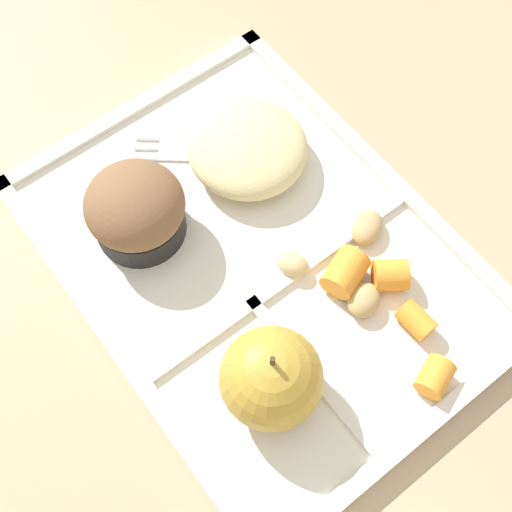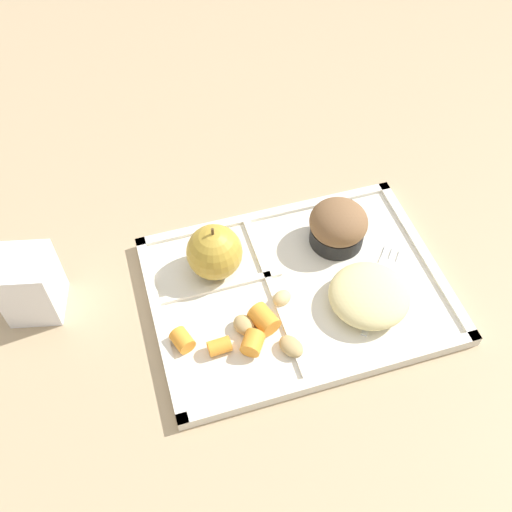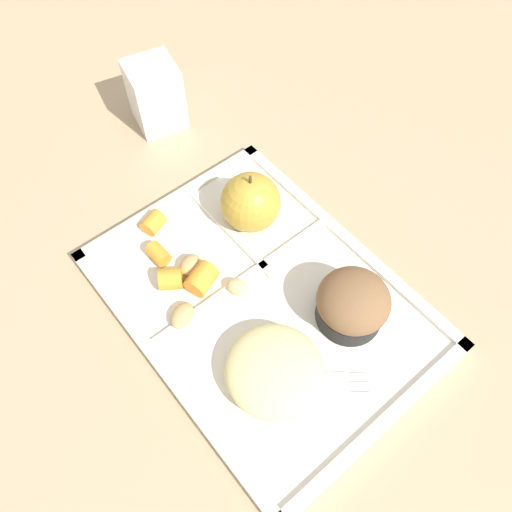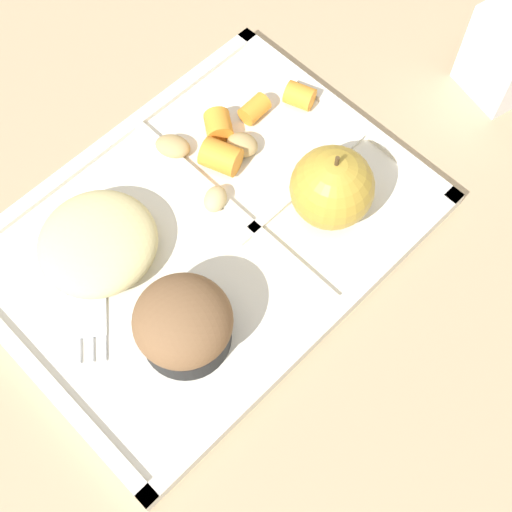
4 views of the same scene
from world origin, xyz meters
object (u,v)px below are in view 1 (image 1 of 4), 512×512
at_px(lunch_tray, 258,258).
at_px(green_apple, 271,378).
at_px(plastic_fork, 202,150).
at_px(bran_muffin, 136,210).

xyz_separation_m(lunch_tray, green_apple, (-0.09, 0.06, 0.04)).
bearing_deg(lunch_tray, green_apple, 147.05).
distance_m(lunch_tray, plastic_fork, 0.11).
bearing_deg(plastic_fork, lunch_tray, 168.16).
height_order(green_apple, plastic_fork, green_apple).
bearing_deg(lunch_tray, plastic_fork, -11.84).
xyz_separation_m(lunch_tray, plastic_fork, (0.11, -0.02, 0.01)).
bearing_deg(bran_muffin, lunch_tray, -142.22).
relative_size(green_apple, bran_muffin, 1.04).
bearing_deg(lunch_tray, bran_muffin, 37.78).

